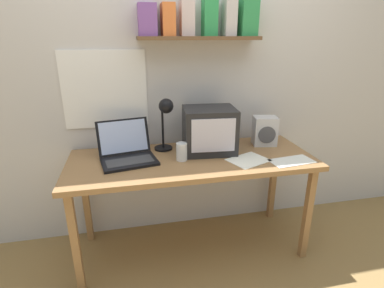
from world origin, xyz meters
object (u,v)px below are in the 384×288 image
Objects in this scene: juice_glass at (182,153)px; open_notebook at (248,160)px; corner_desk at (192,166)px; loose_paper_near_laptop at (292,161)px; crt_monitor at (209,130)px; desk_lamp at (165,115)px; space_heater at (265,131)px; laptop at (127,150)px.

juice_glass is 0.45m from open_notebook.
corner_desk is 0.67m from loose_paper_near_laptop.
crt_monitor is at bearing 148.54° from loose_paper_near_laptop.
desk_lamp reaches higher than juice_glass.
crt_monitor is 3.17× the size of juice_glass.
desk_lamp is at bearing -171.10° from space_heater.
loose_paper_near_laptop is at bearing -24.82° from laptop.
space_heater is at bearing 96.78° from loose_paper_near_laptop.
space_heater is 0.37m from loose_paper_near_laptop.
laptop is at bearing 165.18° from juice_glass.
space_heater is (0.45, 0.05, -0.05)m from crt_monitor.
crt_monitor is 0.35m from open_notebook.
laptop is 1.30× the size of open_notebook.
space_heater is at bearing 10.76° from crt_monitor.
desk_lamp is (0.28, 0.09, 0.20)m from laptop.
space_heater is (0.60, 0.15, 0.17)m from corner_desk.
loose_paper_near_laptop is at bearing -15.39° from open_notebook.
open_notebook is at bearing -12.81° from juice_glass.
space_heater is (1.03, 0.08, 0.05)m from laptop.
crt_monitor is 0.94× the size of laptop.
crt_monitor is 0.28m from juice_glass.
desk_lamp reaches higher than space_heater.
juice_glass reaches higher than loose_paper_near_laptop.
open_notebook is at bearing -19.07° from corner_desk.
space_heater reaches higher than juice_glass.
open_notebook is (0.36, -0.12, 0.07)m from corner_desk.
crt_monitor is (0.15, 0.10, 0.22)m from corner_desk.
space_heater is at bearing 13.91° from corner_desk.
loose_paper_near_laptop reaches higher than corner_desk.
desk_lamp reaches higher than open_notebook.
desk_lamp reaches higher than loose_paper_near_laptop.
juice_glass is 0.74m from loose_paper_near_laptop.
crt_monitor is 0.33m from desk_lamp.
loose_paper_near_laptop is (0.04, -0.35, -0.11)m from space_heater.
laptop is at bearing -165.60° from space_heater.
open_notebook is (0.21, -0.22, -0.16)m from crt_monitor.
juice_glass is (-0.22, -0.12, -0.10)m from crt_monitor.
desk_lamp is 0.77m from space_heater.
open_notebook is at bearing 164.61° from loose_paper_near_laptop.
space_heater is (0.67, 0.17, 0.05)m from juice_glass.
space_heater is 0.38m from open_notebook.
corner_desk is at bearing -156.03° from space_heater.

